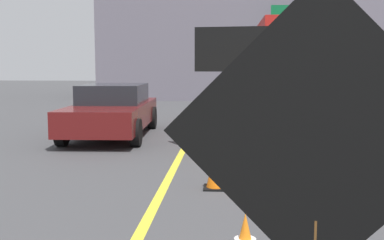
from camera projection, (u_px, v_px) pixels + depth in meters
lane_center_stripe at (142, 230)px, 5.25m from camera, size 0.14×36.00×0.01m
roadwork_sign at (318, 142)px, 2.40m from camera, size 1.63×0.14×2.33m
arrow_board_trailer at (231, 130)px, 10.01m from camera, size 1.60×1.92×2.70m
box_truck at (289, 71)px, 14.99m from camera, size 2.42×7.92×3.12m
pickup_car at (113, 110)px, 12.29m from camera, size 2.11×4.83×1.38m
highway_guide_sign at (310, 34)px, 22.28m from camera, size 2.79×0.28×5.00m
far_building_block at (235, 47)px, 28.77m from camera, size 15.17×9.25×6.19m
traffic_cone_mid_lane at (216, 169)px, 7.00m from camera, size 0.36×0.36×0.63m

